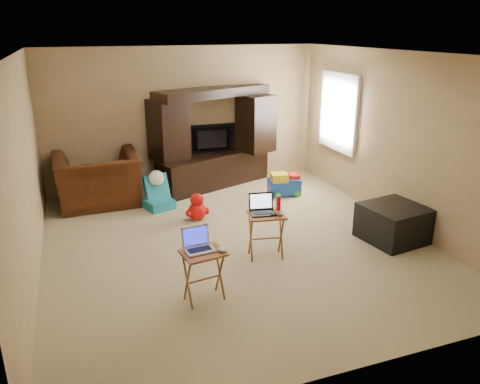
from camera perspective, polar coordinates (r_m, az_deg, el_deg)
name	(u,v)px	position (r m, az deg, el deg)	size (l,w,h in m)	color
floor	(235,242)	(6.48, -0.61, -6.13)	(5.50, 5.50, 0.00)	#C7B389
ceiling	(234,53)	(5.85, -0.70, 16.54)	(5.50, 5.50, 0.00)	silver
wall_back	(185,118)	(8.63, -6.76, 8.99)	(5.00, 5.00, 0.00)	tan
wall_front	(353,241)	(3.71, 13.59, -5.80)	(5.00, 5.00, 0.00)	tan
wall_left	(24,174)	(5.76, -24.85, 2.02)	(5.50, 5.50, 0.00)	tan
wall_right	(396,139)	(7.24, 18.49, 6.11)	(5.50, 5.50, 0.00)	tan
window_pane	(339,112)	(8.44, 12.03, 9.51)	(1.20, 1.20, 0.00)	white
window_frame	(338,112)	(8.43, 11.92, 9.51)	(0.06, 1.14, 1.34)	white
entertainment_center	(214,138)	(8.52, -3.23, 6.56)	(2.20, 0.55, 1.80)	black
television	(212,139)	(8.61, -3.38, 6.44)	(0.91, 0.12, 0.53)	black
recliner	(98,180)	(8.02, -16.91, 1.43)	(1.32, 1.16, 0.86)	#49250F
child_rocker	(159,193)	(7.66, -9.89, -0.10)	(0.41, 0.47, 0.54)	teal
plush_toy	(197,206)	(7.17, -5.26, -1.76)	(0.38, 0.32, 0.43)	red
push_toy	(284,184)	(8.21, 5.41, 1.01)	(0.56, 0.40, 0.42)	#1645B4
ottoman	(393,223)	(6.79, 18.20, -3.63)	(0.77, 0.77, 0.49)	black
tray_table_left	(204,276)	(5.09, -4.43, -10.17)	(0.44, 0.35, 0.57)	#A46927
tray_table_right	(266,236)	(5.97, 3.18, -5.33)	(0.46, 0.36, 0.59)	#A15227
laptop_left	(199,241)	(4.92, -4.99, -5.94)	(0.30, 0.25, 0.24)	#BDBCC1
laptop_right	(263,205)	(5.81, 2.82, -1.58)	(0.31, 0.26, 0.24)	black
mouse_left	(222,250)	(4.93, -2.23, -7.07)	(0.07, 0.12, 0.05)	silver
mouse_right	(280,214)	(5.80, 4.89, -2.72)	(0.08, 0.12, 0.05)	#3C3C41
water_bottle	(278,203)	(5.97, 4.71, -1.36)	(0.06, 0.06, 0.18)	red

